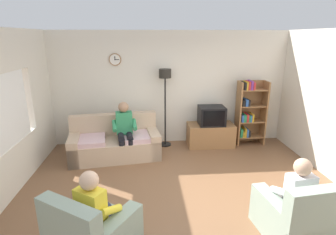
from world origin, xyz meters
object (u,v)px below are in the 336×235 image
floor_lamp (165,86)px  armchair_near_window (94,234)px  couch (115,143)px  tv (212,116)px  person_in_right_armchair (294,192)px  armchair_near_bookshelf (295,217)px  person_in_left_armchair (97,208)px  bookshelf (249,112)px  tv_stand (210,135)px  person_on_couch (125,128)px

floor_lamp → armchair_near_window: size_ratio=1.57×
couch → floor_lamp: floor_lamp is taller
tv → floor_lamp: (-1.09, 0.12, 0.69)m
tv → armchair_near_window: bearing=-123.7°
person_in_right_armchair → armchair_near_bookshelf: bearing=-83.1°
couch → armchair_near_window: bearing=-89.0°
tv → person_in_right_armchair: person_in_right_armchair is taller
tv → person_in_left_armchair: size_ratio=0.54×
person_in_right_armchair → floor_lamp: bearing=114.7°
person_in_left_armchair → person_in_right_armchair: 2.52m
bookshelf → person_in_left_armchair: size_ratio=1.41×
tv_stand → person_in_left_armchair: bearing=-123.5°
couch → person_in_right_armchair: 3.71m
bookshelf → person_in_right_armchair: 3.22m
bookshelf → floor_lamp: 2.13m
armchair_near_bookshelf → tv_stand: bearing=96.9°
armchair_near_window → person_on_couch: 2.76m
floor_lamp → person_in_right_armchair: floor_lamp is taller
tv → armchair_near_window: (-2.19, -3.28, -0.47)m
tv_stand → bookshelf: 1.08m
couch → person_in_left_armchair: bearing=-88.0°
person_in_left_armchair → armchair_near_window: bearing=-123.5°
tv → armchair_near_window: size_ratio=0.51×
floor_lamp → person_in_left_armchair: bearing=-107.5°
couch → tv_stand: bearing=12.0°
couch → person_in_left_armchair: (0.10, -2.76, 0.29)m
bookshelf → armchair_near_bookshelf: bookshelf is taller
tv_stand → armchair_near_bookshelf: (0.39, -3.18, 0.02)m
couch → armchair_near_bookshelf: same height
bookshelf → person_on_couch: size_ratio=1.27×
tv → person_in_right_armchair: size_ratio=0.54×
tv_stand → armchair_near_bookshelf: bearing=-83.1°
tv → bookshelf: (0.94, 0.09, 0.04)m
couch → person_in_left_armchair: person_in_left_armchair is taller
armchair_near_bookshelf → person_in_left_armchair: (-2.53, -0.05, 0.32)m
person_on_couch → armchair_near_window: bearing=-93.9°
couch → armchair_near_bookshelf: size_ratio=2.07×
armchair_near_window → floor_lamp: bearing=72.1°
floor_lamp → person_on_couch: 1.36m
tv_stand → armchair_near_window: (-2.19, -3.30, 0.02)m
couch → person_on_couch: 0.46m
bookshelf → person_in_left_armchair: bearing=-133.0°
floor_lamp → person_in_left_armchair: floor_lamp is taller
couch → floor_lamp: size_ratio=1.08×
bookshelf → person_on_couch: 3.01m
floor_lamp → person_on_couch: (-0.91, -0.68, -0.75)m
tv_stand → person_on_couch: size_ratio=0.89×
armchair_near_bookshelf → person_in_left_armchair: size_ratio=0.87×
person_in_left_armchair → floor_lamp: bearing=72.5°
person_in_left_armchair → person_in_right_armchair: size_ratio=1.00×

